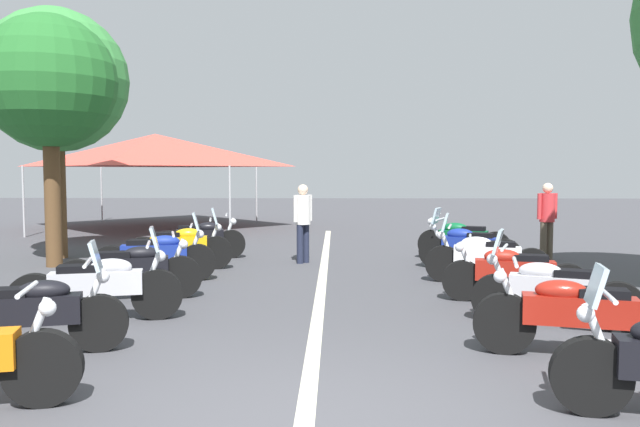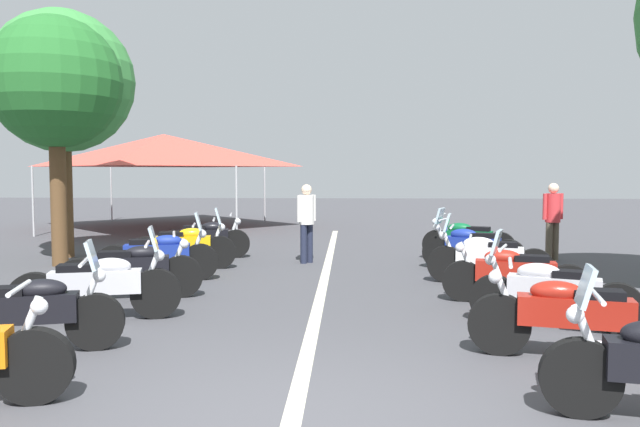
{
  "view_description": "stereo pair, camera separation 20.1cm",
  "coord_description": "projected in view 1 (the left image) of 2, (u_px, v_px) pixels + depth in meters",
  "views": [
    {
      "loc": [
        -4.51,
        -0.24,
        1.94
      ],
      "look_at": [
        4.9,
        0.0,
        1.3
      ],
      "focal_mm": 34.87,
      "sensor_mm": 36.0,
      "label": 1
    },
    {
      "loc": [
        -4.51,
        -0.44,
        1.94
      ],
      "look_at": [
        4.9,
        0.0,
        1.3
      ],
      "focal_mm": 34.87,
      "sensor_mm": 36.0,
      "label": 2
    }
  ],
  "objects": [
    {
      "name": "motorcycle_right_row_5",
      "position": [
        468.0,
        246.0,
        12.18
      ],
      "size": [
        1.01,
        1.89,
        1.21
      ],
      "rotation": [
        0.0,
        0.0,
        1.15
      ],
      "color": "black",
      "rests_on": "ground_plane"
    },
    {
      "name": "roadside_tree_2",
      "position": [
        49.0,
        83.0,
        12.4
      ],
      "size": [
        2.65,
        2.65,
        5.06
      ],
      "color": "brown",
      "rests_on": "ground_plane"
    },
    {
      "name": "motorcycle_right_row_3",
      "position": [
        513.0,
        273.0,
        9.12
      ],
      "size": [
        0.81,
        2.08,
        0.98
      ],
      "rotation": [
        0.0,
        0.0,
        1.36
      ],
      "color": "black",
      "rests_on": "ground_plane"
    },
    {
      "name": "motorcycle_right_row_4",
      "position": [
        485.0,
        257.0,
        10.7
      ],
      "size": [
        0.83,
        2.09,
        1.21
      ],
      "rotation": [
        0.0,
        0.0,
        1.34
      ],
      "color": "black",
      "rests_on": "ground_plane"
    },
    {
      "name": "event_tent",
      "position": [
        155.0,
        150.0,
        21.03
      ],
      "size": [
        6.75,
        6.75,
        3.2
      ],
      "color": "#E54C3F",
      "rests_on": "ground_plane"
    },
    {
      "name": "bystander_1",
      "position": [
        547.0,
        215.0,
        13.58
      ],
      "size": [
        0.32,
        0.49,
        1.68
      ],
      "rotation": [
        0.0,
        0.0,
        0.41
      ],
      "color": "brown",
      "rests_on": "ground_plane"
    },
    {
      "name": "motorcycle_right_row_6",
      "position": [
        463.0,
        239.0,
        13.54
      ],
      "size": [
        0.95,
        1.92,
        1.0
      ],
      "rotation": [
        0.0,
        0.0,
        1.2
      ],
      "color": "black",
      "rests_on": "ground_plane"
    },
    {
      "name": "lane_centre_stripe",
      "position": [
        321.0,
        291.0,
        10.03
      ],
      "size": [
        20.3,
        0.16,
        0.01
      ],
      "primitive_type": "cube",
      "color": "beige",
      "rests_on": "ground_plane"
    },
    {
      "name": "motorcycle_left_row_6",
      "position": [
        201.0,
        238.0,
        13.79
      ],
      "size": [
        0.63,
        2.0,
        1.0
      ],
      "rotation": [
        0.0,
        0.0,
        -1.41
      ],
      "color": "black",
      "rests_on": "ground_plane"
    },
    {
      "name": "motorcycle_left_row_2",
      "position": [
        99.0,
        286.0,
        7.96
      ],
      "size": [
        0.81,
        2.12,
        1.22
      ],
      "rotation": [
        0.0,
        0.0,
        -1.32
      ],
      "color": "black",
      "rests_on": "ground_plane"
    },
    {
      "name": "motorcycle_left_row_1",
      "position": [
        30.0,
        313.0,
        6.5
      ],
      "size": [
        0.82,
        2.01,
        1.2
      ],
      "rotation": [
        0.0,
        0.0,
        -1.29
      ],
      "color": "black",
      "rests_on": "ground_plane"
    },
    {
      "name": "motorcycle_left_row_5",
      "position": [
        181.0,
        246.0,
        12.2
      ],
      "size": [
        0.69,
        2.07,
        1.22
      ],
      "rotation": [
        0.0,
        0.0,
        -1.38
      ],
      "color": "black",
      "rests_on": "ground_plane"
    },
    {
      "name": "roadside_tree_0",
      "position": [
        55.0,
        82.0,
        13.64
      ],
      "size": [
        3.14,
        3.14,
        5.5
      ],
      "color": "brown",
      "rests_on": "ground_plane"
    },
    {
      "name": "motorcycle_right_row_2",
      "position": [
        552.0,
        290.0,
        7.75
      ],
      "size": [
        0.97,
        1.97,
        1.2
      ],
      "rotation": [
        0.0,
        0.0,
        1.21
      ],
      "color": "black",
      "rests_on": "ground_plane"
    },
    {
      "name": "motorcycle_right_row_1",
      "position": [
        577.0,
        315.0,
        6.4
      ],
      "size": [
        0.84,
        2.1,
        1.01
      ],
      "rotation": [
        0.0,
        0.0,
        1.34
      ],
      "color": "black",
      "rests_on": "ground_plane"
    },
    {
      "name": "motorcycle_left_row_3",
      "position": [
        131.0,
        270.0,
        9.3
      ],
      "size": [
        0.85,
        2.1,
        1.0
      ],
      "rotation": [
        0.0,
        0.0,
        -1.29
      ],
      "color": "black",
      "rests_on": "ground_plane"
    },
    {
      "name": "bystander_0",
      "position": [
        303.0,
        217.0,
        13.06
      ],
      "size": [
        0.42,
        0.38,
        1.66
      ],
      "rotation": [
        0.0,
        0.0,
        4.0
      ],
      "color": "#1E2338",
      "rests_on": "ground_plane"
    },
    {
      "name": "motorcycle_left_row_4",
      "position": [
        156.0,
        255.0,
        10.9
      ],
      "size": [
        0.7,
        2.12,
        1.21
      ],
      "rotation": [
        0.0,
        0.0,
        -1.38
      ],
      "color": "black",
      "rests_on": "ground_plane"
    }
  ]
}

